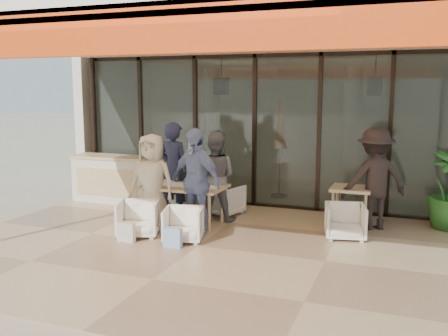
{
  "coord_description": "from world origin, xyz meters",
  "views": [
    {
      "loc": [
        3.05,
        -7.0,
        2.49
      ],
      "look_at": [
        0.1,
        0.9,
        1.15
      ],
      "focal_mm": 40.0,
      "sensor_mm": 36.0,
      "label": 1
    }
  ],
  "objects_px": {
    "chair_far_right": "(224,198)",
    "side_chair": "(345,220)",
    "host_counter": "(114,179)",
    "side_table": "(351,193)",
    "standing_woman": "(375,179)",
    "diner_navy": "(174,170)",
    "diner_grey": "(215,177)",
    "chair_far_left": "(185,194)",
    "dining_table": "(184,188)",
    "chair_near_left": "(138,217)",
    "diner_periwinkle": "(195,182)",
    "diner_cream": "(152,182)",
    "chair_near_right": "(183,223)"
  },
  "relations": [
    {
      "from": "chair_far_left",
      "to": "side_table",
      "type": "bearing_deg",
      "value": -165.29
    },
    {
      "from": "side_chair",
      "to": "standing_woman",
      "type": "bearing_deg",
      "value": 49.9
    },
    {
      "from": "dining_table",
      "to": "chair_far_left",
      "type": "distance_m",
      "value": 1.08
    },
    {
      "from": "host_counter",
      "to": "side_chair",
      "type": "relative_size",
      "value": 2.81
    },
    {
      "from": "diner_cream",
      "to": "diner_periwinkle",
      "type": "height_order",
      "value": "diner_periwinkle"
    },
    {
      "from": "diner_grey",
      "to": "standing_woman",
      "type": "bearing_deg",
      "value": 178.57
    },
    {
      "from": "chair_far_left",
      "to": "diner_periwinkle",
      "type": "distance_m",
      "value": 1.72
    },
    {
      "from": "diner_grey",
      "to": "diner_cream",
      "type": "distance_m",
      "value": 1.23
    },
    {
      "from": "chair_near_right",
      "to": "side_table",
      "type": "relative_size",
      "value": 0.85
    },
    {
      "from": "diner_navy",
      "to": "standing_woman",
      "type": "height_order",
      "value": "diner_navy"
    },
    {
      "from": "chair_near_right",
      "to": "side_chair",
      "type": "distance_m",
      "value": 2.7
    },
    {
      "from": "chair_near_left",
      "to": "diner_navy",
      "type": "height_order",
      "value": "diner_navy"
    },
    {
      "from": "host_counter",
      "to": "standing_woman",
      "type": "relative_size",
      "value": 1.01
    },
    {
      "from": "host_counter",
      "to": "diner_navy",
      "type": "distance_m",
      "value": 2.0
    },
    {
      "from": "chair_far_left",
      "to": "chair_far_right",
      "type": "relative_size",
      "value": 1.08
    },
    {
      "from": "chair_far_right",
      "to": "diner_cream",
      "type": "xyz_separation_m",
      "value": [
        -0.84,
        -1.4,
        0.52
      ]
    },
    {
      "from": "diner_grey",
      "to": "chair_far_left",
      "type": "bearing_deg",
      "value": -41.01
    },
    {
      "from": "chair_near_left",
      "to": "diner_periwinkle",
      "type": "relative_size",
      "value": 0.37
    },
    {
      "from": "chair_far_right",
      "to": "diner_periwinkle",
      "type": "relative_size",
      "value": 0.37
    },
    {
      "from": "diner_navy",
      "to": "standing_woman",
      "type": "bearing_deg",
      "value": -162.68
    },
    {
      "from": "host_counter",
      "to": "diner_navy",
      "type": "height_order",
      "value": "diner_navy"
    },
    {
      "from": "host_counter",
      "to": "side_table",
      "type": "distance_m",
      "value": 5.15
    },
    {
      "from": "chair_far_left",
      "to": "side_table",
      "type": "relative_size",
      "value": 0.98
    },
    {
      "from": "chair_far_right",
      "to": "side_chair",
      "type": "height_order",
      "value": "chair_far_right"
    },
    {
      "from": "dining_table",
      "to": "side_table",
      "type": "height_order",
      "value": "dining_table"
    },
    {
      "from": "dining_table",
      "to": "diner_periwinkle",
      "type": "bearing_deg",
      "value": -46.97
    },
    {
      "from": "chair_far_left",
      "to": "chair_near_left",
      "type": "xyz_separation_m",
      "value": [
        0.0,
        -1.9,
        -0.02
      ]
    },
    {
      "from": "standing_woman",
      "to": "side_chair",
      "type": "bearing_deg",
      "value": 34.21
    },
    {
      "from": "chair_far_left",
      "to": "side_chair",
      "type": "distance_m",
      "value": 3.41
    },
    {
      "from": "chair_near_right",
      "to": "diner_navy",
      "type": "distance_m",
      "value": 1.75
    },
    {
      "from": "host_counter",
      "to": "diner_periwinkle",
      "type": "height_order",
      "value": "diner_periwinkle"
    },
    {
      "from": "dining_table",
      "to": "diner_cream",
      "type": "distance_m",
      "value": 0.64
    },
    {
      "from": "diner_grey",
      "to": "diner_navy",
      "type": "bearing_deg",
      "value": -10.24
    },
    {
      "from": "diner_navy",
      "to": "side_table",
      "type": "distance_m",
      "value": 3.35
    },
    {
      "from": "chair_near_left",
      "to": "standing_woman",
      "type": "height_order",
      "value": "standing_woman"
    },
    {
      "from": "diner_grey",
      "to": "standing_woman",
      "type": "xyz_separation_m",
      "value": [
        2.86,
        0.44,
        0.06
      ]
    },
    {
      "from": "diner_navy",
      "to": "side_table",
      "type": "relative_size",
      "value": 2.51
    },
    {
      "from": "host_counter",
      "to": "diner_periwinkle",
      "type": "bearing_deg",
      "value": -30.98
    },
    {
      "from": "diner_navy",
      "to": "side_chair",
      "type": "relative_size",
      "value": 2.85
    },
    {
      "from": "diner_periwinkle",
      "to": "standing_woman",
      "type": "height_order",
      "value": "diner_periwinkle"
    },
    {
      "from": "host_counter",
      "to": "side_table",
      "type": "xyz_separation_m",
      "value": [
        5.14,
        -0.27,
        0.11
      ]
    },
    {
      "from": "chair_far_right",
      "to": "standing_woman",
      "type": "bearing_deg",
      "value": -164.85
    },
    {
      "from": "chair_far_right",
      "to": "chair_near_right",
      "type": "distance_m",
      "value": 1.9
    },
    {
      "from": "dining_table",
      "to": "diner_navy",
      "type": "height_order",
      "value": "diner_navy"
    },
    {
      "from": "dining_table",
      "to": "side_table",
      "type": "distance_m",
      "value": 3.03
    },
    {
      "from": "diner_grey",
      "to": "standing_woman",
      "type": "height_order",
      "value": "standing_woman"
    },
    {
      "from": "diner_grey",
      "to": "chair_far_right",
      "type": "bearing_deg",
      "value": -100.24
    },
    {
      "from": "standing_woman",
      "to": "dining_table",
      "type": "bearing_deg",
      "value": -13.38
    },
    {
      "from": "standing_woman",
      "to": "chair_far_left",
      "type": "bearing_deg",
      "value": -29.36
    },
    {
      "from": "standing_woman",
      "to": "diner_grey",
      "type": "bearing_deg",
      "value": -19.67
    }
  ]
}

